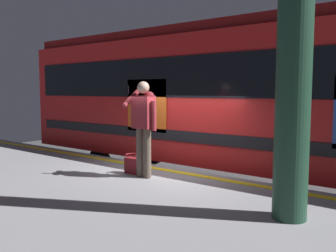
{
  "coord_description": "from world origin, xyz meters",
  "views": [
    {
      "loc": [
        -4.39,
        5.97,
        2.61
      ],
      "look_at": [
        0.02,
        0.3,
        1.91
      ],
      "focal_mm": 38.94,
      "sensor_mm": 36.0,
      "label": 1
    }
  ],
  "objects_px": {
    "station_column": "(294,54)",
    "handbag": "(133,165)",
    "train_carriage": "(267,95)",
    "passenger": "(144,121)"
  },
  "relations": [
    {
      "from": "train_carriage",
      "to": "passenger",
      "type": "height_order",
      "value": "train_carriage"
    },
    {
      "from": "train_carriage",
      "to": "station_column",
      "type": "bearing_deg",
      "value": 117.09
    },
    {
      "from": "handbag",
      "to": "station_column",
      "type": "distance_m",
      "value": 3.8
    },
    {
      "from": "station_column",
      "to": "handbag",
      "type": "bearing_deg",
      "value": -10.5
    },
    {
      "from": "passenger",
      "to": "handbag",
      "type": "relative_size",
      "value": 4.63
    },
    {
      "from": "passenger",
      "to": "station_column",
      "type": "relative_size",
      "value": 0.43
    },
    {
      "from": "passenger",
      "to": "train_carriage",
      "type": "bearing_deg",
      "value": -110.39
    },
    {
      "from": "handbag",
      "to": "train_carriage",
      "type": "bearing_deg",
      "value": -116.76
    },
    {
      "from": "passenger",
      "to": "station_column",
      "type": "xyz_separation_m",
      "value": [
        -2.9,
        0.52,
        0.99
      ]
    },
    {
      "from": "train_carriage",
      "to": "passenger",
      "type": "bearing_deg",
      "value": 69.61
    }
  ]
}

